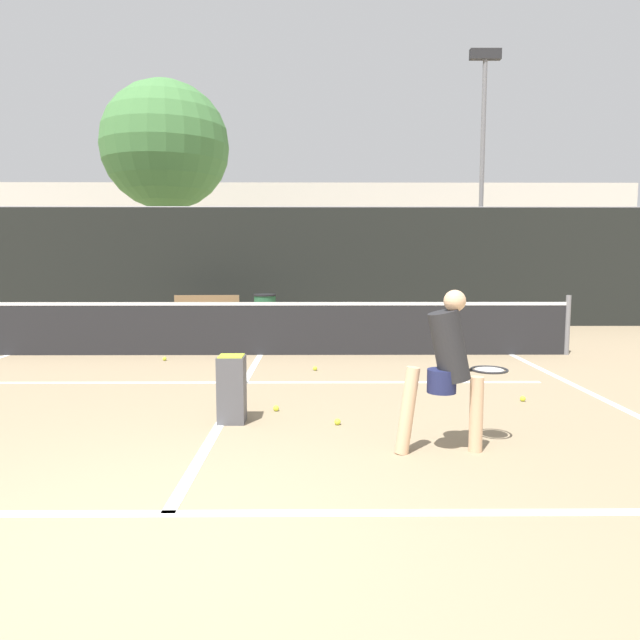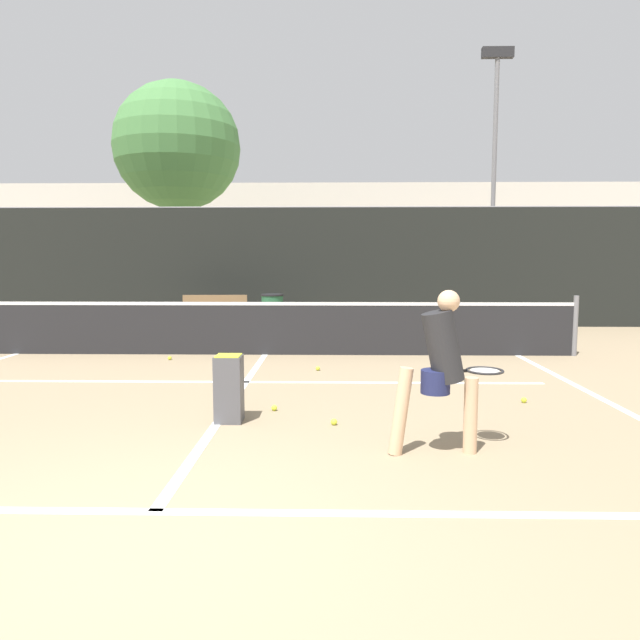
# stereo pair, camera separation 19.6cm
# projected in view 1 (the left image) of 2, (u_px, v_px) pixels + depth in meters

# --- Properties ---
(ground_plane) EXTENTS (100.00, 100.00, 0.00)m
(ground_plane) POSITION_uv_depth(u_px,v_px,m) (150.00, 543.00, 3.43)
(ground_plane) COLOR #937F60
(court_baseline_near) EXTENTS (11.00, 0.10, 0.01)m
(court_baseline_near) POSITION_uv_depth(u_px,v_px,m) (168.00, 513.00, 3.83)
(court_baseline_near) COLOR white
(court_baseline_near) RESTS_ON ground
(court_service_line) EXTENTS (8.25, 0.10, 0.01)m
(court_service_line) POSITION_uv_depth(u_px,v_px,m) (244.00, 382.00, 7.91)
(court_service_line) COLOR white
(court_service_line) RESTS_ON ground
(court_center_mark) EXTENTS (0.10, 6.41, 0.01)m
(court_center_mark) POSITION_uv_depth(u_px,v_px,m) (235.00, 398.00, 7.01)
(court_center_mark) COLOR white
(court_center_mark) RESTS_ON ground
(court_sideline_right) EXTENTS (0.10, 7.41, 0.01)m
(court_sideline_right) POSITION_uv_depth(u_px,v_px,m) (600.00, 397.00, 7.05)
(court_sideline_right) COLOR white
(court_sideline_right) RESTS_ON ground
(net) EXTENTS (11.09, 0.09, 1.07)m
(net) POSITION_uv_depth(u_px,v_px,m) (260.00, 327.00, 10.15)
(net) COLOR slate
(net) RESTS_ON ground
(fence_back) EXTENTS (24.00, 0.06, 3.03)m
(fence_back) POSITION_uv_depth(u_px,v_px,m) (277.00, 267.00, 14.46)
(fence_back) COLOR black
(fence_back) RESTS_ON ground
(player_practicing) EXTENTS (1.09, 0.57, 1.45)m
(player_practicing) POSITION_uv_depth(u_px,v_px,m) (448.00, 364.00, 4.98)
(player_practicing) COLOR #DBAD84
(player_practicing) RESTS_ON ground
(tennis_ball_scattered_0) EXTENTS (0.07, 0.07, 0.07)m
(tennis_ball_scattered_0) POSITION_uv_depth(u_px,v_px,m) (338.00, 422.00, 5.88)
(tennis_ball_scattered_0) COLOR #D1E033
(tennis_ball_scattered_0) RESTS_ON ground
(tennis_ball_scattered_1) EXTENTS (0.07, 0.07, 0.07)m
(tennis_ball_scattered_1) POSITION_uv_depth(u_px,v_px,m) (276.00, 408.00, 6.42)
(tennis_ball_scattered_1) COLOR #D1E033
(tennis_ball_scattered_1) RESTS_ON ground
(tennis_ball_scattered_2) EXTENTS (0.07, 0.07, 0.07)m
(tennis_ball_scattered_2) POSITION_uv_depth(u_px,v_px,m) (523.00, 399.00, 6.86)
(tennis_ball_scattered_2) COLOR #D1E033
(tennis_ball_scattered_2) RESTS_ON ground
(tennis_ball_scattered_3) EXTENTS (0.07, 0.07, 0.07)m
(tennis_ball_scattered_3) POSITION_uv_depth(u_px,v_px,m) (165.00, 359.00, 9.62)
(tennis_ball_scattered_3) COLOR #D1E033
(tennis_ball_scattered_3) RESTS_ON ground
(tennis_ball_scattered_4) EXTENTS (0.07, 0.07, 0.07)m
(tennis_ball_scattered_4) POSITION_uv_depth(u_px,v_px,m) (315.00, 368.00, 8.76)
(tennis_ball_scattered_4) COLOR #D1E033
(tennis_ball_scattered_4) RESTS_ON ground
(tennis_ball_scattered_5) EXTENTS (0.07, 0.07, 0.07)m
(tennis_ball_scattered_5) POSITION_uv_depth(u_px,v_px,m) (233.00, 402.00, 6.71)
(tennis_ball_scattered_5) COLOR #D1E033
(tennis_ball_scattered_5) RESTS_ON ground
(ball_hopper) EXTENTS (0.28, 0.28, 0.71)m
(ball_hopper) POSITION_uv_depth(u_px,v_px,m) (232.00, 387.00, 5.95)
(ball_hopper) COLOR #4C4C51
(ball_hopper) RESTS_ON ground
(courtside_bench) EXTENTS (1.54, 0.46, 0.86)m
(courtside_bench) POSITION_uv_depth(u_px,v_px,m) (207.00, 312.00, 13.44)
(courtside_bench) COLOR olive
(courtside_bench) RESTS_ON ground
(trash_bin) EXTENTS (0.52, 0.52, 0.91)m
(trash_bin) POSITION_uv_depth(u_px,v_px,m) (265.00, 314.00, 13.16)
(trash_bin) COLOR #28603D
(trash_bin) RESTS_ON ground
(parked_car) EXTENTS (1.77, 4.24, 1.34)m
(parked_car) POSITION_uv_depth(u_px,v_px,m) (148.00, 298.00, 16.78)
(parked_car) COLOR black
(parked_car) RESTS_ON ground
(floodlight_mast) EXTENTS (1.10, 0.24, 9.08)m
(floodlight_mast) POSITION_uv_depth(u_px,v_px,m) (483.00, 147.00, 20.41)
(floodlight_mast) COLOR slate
(floodlight_mast) RESTS_ON ground
(tree_west) EXTENTS (4.65, 4.65, 8.18)m
(tree_west) POSITION_uv_depth(u_px,v_px,m) (165.00, 146.00, 20.90)
(tree_west) COLOR brown
(tree_west) RESTS_ON ground
(building_far) EXTENTS (36.00, 2.40, 5.72)m
(building_far) POSITION_uv_depth(u_px,v_px,m) (298.00, 238.00, 31.35)
(building_far) COLOR beige
(building_far) RESTS_ON ground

